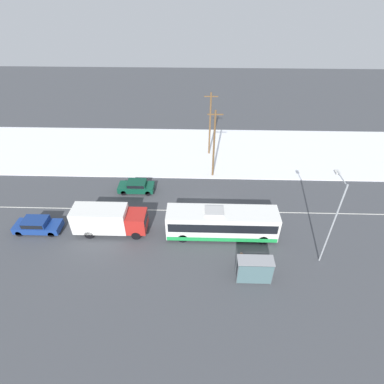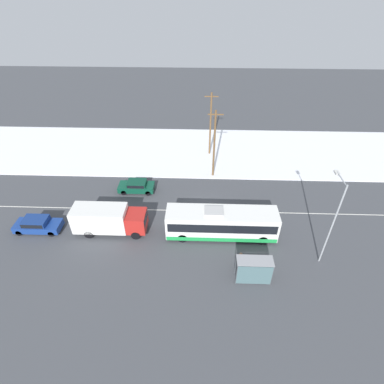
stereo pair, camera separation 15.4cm
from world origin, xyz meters
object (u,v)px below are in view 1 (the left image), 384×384
box_truck (108,219)px  streetlamp (334,214)px  parked_car_near_truck (37,225)px  city_bus (222,223)px  bus_shelter (255,268)px  utility_pole_roadside (214,144)px  pedestrian_at_stop (241,258)px  sedan_car (136,186)px  utility_pole_snowlot (210,124)px

box_truck → streetlamp: 20.53m
parked_car_near_truck → streetlamp: 27.80m
city_bus → bus_shelter: city_bus is taller
bus_shelter → utility_pole_roadside: size_ratio=0.34×
streetlamp → bus_shelter: bearing=-155.5°
pedestrian_at_stop → bus_shelter: size_ratio=0.56×
parked_car_near_truck → utility_pole_roadside: (17.90, 10.68, 3.76)m
box_truck → sedan_car: size_ratio=1.72×
box_truck → streetlamp: bearing=-8.0°
bus_shelter → parked_car_near_truck: bearing=165.1°
parked_car_near_truck → streetlamp: size_ratio=0.54×
pedestrian_at_stop → bus_shelter: bus_shelter is taller
utility_pole_snowlot → pedestrian_at_stop: bearing=-83.0°
sedan_car → streetlamp: streetlamp is taller
utility_pole_roadside → pedestrian_at_stop: bearing=-81.8°
box_truck → parked_car_near_truck: size_ratio=1.57×
parked_car_near_truck → streetlamp: bearing=-5.5°
sedan_car → parked_car_near_truck: size_ratio=0.91×
city_bus → parked_car_near_truck: size_ratio=2.35×
bus_shelter → streetlamp: 7.86m
city_bus → pedestrian_at_stop: (1.52, -3.94, -0.51)m
bus_shelter → box_truck: bearing=157.3°
pedestrian_at_stop → sedan_car: bearing=135.8°
bus_shelter → utility_pole_roadside: (-3.04, 16.24, 2.90)m
parked_car_near_truck → pedestrian_at_stop: bearing=-11.0°
sedan_car → streetlamp: size_ratio=0.49×
box_truck → pedestrian_at_stop: size_ratio=4.29×
parked_car_near_truck → utility_pole_snowlot: bearing=43.0°
city_bus → streetlamp: 9.96m
utility_pole_roadside → utility_pole_snowlot: size_ratio=0.99×
sedan_car → utility_pole_snowlot: bearing=-133.2°
pedestrian_at_stop → streetlamp: bearing=9.6°
bus_shelter → streetlamp: size_ratio=0.35×
city_bus → sedan_car: bearing=144.3°
box_truck → pedestrian_at_stop: box_truck is taller
pedestrian_at_stop → bus_shelter: 2.02m
sedan_car → bus_shelter: bearing=134.0°
box_truck → utility_pole_roadside: (10.60, 10.53, 2.96)m
pedestrian_at_stop → utility_pole_roadside: (-2.09, 14.57, 3.55)m
city_bus → pedestrian_at_stop: city_bus is taller
sedan_car → utility_pole_roadside: utility_pole_roadside is taller
city_bus → bus_shelter: size_ratio=3.59×
streetlamp → sedan_car: bearing=152.5°
box_truck → utility_pole_roadside: utility_pole_roadside is taller
sedan_car → utility_pole_roadside: bearing=-158.2°
city_bus → streetlamp: (8.84, -2.69, 3.70)m
sedan_car → streetlamp: 21.40m
city_bus → utility_pole_roadside: utility_pole_roadside is taller
streetlamp → utility_pole_roadside: bearing=125.2°
pedestrian_at_stop → utility_pole_roadside: size_ratio=0.19×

